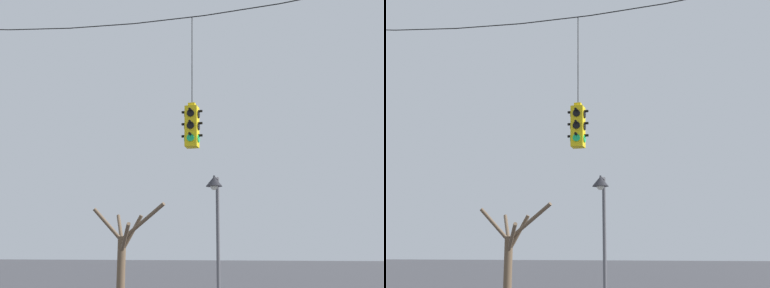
# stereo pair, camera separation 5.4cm
# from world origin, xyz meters

# --- Properties ---
(span_wire) EXTENTS (14.83, 0.03, 0.60)m
(span_wire) POSITION_xyz_m (0.00, 0.37, 8.87)
(span_wire) COLOR black
(traffic_light_over_intersection) EXTENTS (0.58, 0.58, 3.84)m
(traffic_light_over_intersection) POSITION_xyz_m (0.70, 0.37, 5.44)
(traffic_light_over_intersection) COLOR yellow
(street_lamp) EXTENTS (0.54, 0.93, 4.53)m
(street_lamp) POSITION_xyz_m (0.72, 3.54, 3.56)
(street_lamp) COLOR #515156
(street_lamp) RESTS_ON ground_plane
(bare_tree) EXTENTS (3.22, 3.05, 3.98)m
(bare_tree) POSITION_xyz_m (-3.79, 6.95, 2.05)
(bare_tree) COLOR brown
(bare_tree) RESTS_ON ground_plane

